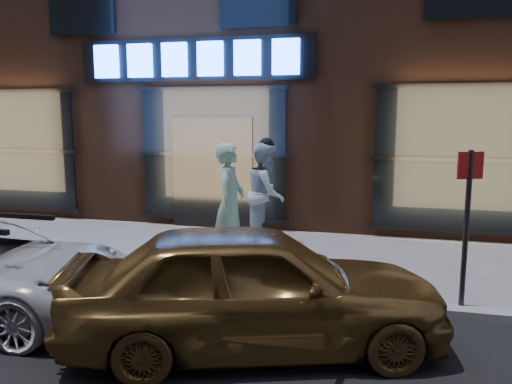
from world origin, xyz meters
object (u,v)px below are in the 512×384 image
man_cap (266,193)px  sign_post (467,217)px  man_bowtie (230,202)px  gold_sedan (254,286)px

man_cap → sign_post: sign_post is taller
man_cap → sign_post: 4.24m
man_bowtie → gold_sedan: (1.19, -3.05, -0.32)m
gold_sedan → sign_post: (2.29, 1.47, 0.56)m
man_cap → gold_sedan: (0.85, -4.31, -0.29)m
gold_sedan → sign_post: sign_post is taller
man_cap → gold_sedan: size_ratio=0.49×
man_cap → sign_post: bearing=-135.7°
man_bowtie → sign_post: bearing=-113.8°
gold_sedan → man_bowtie: bearing=3.2°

